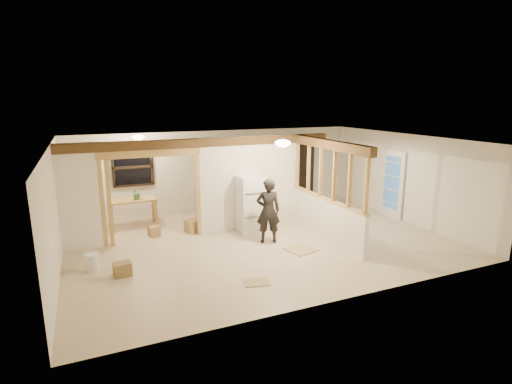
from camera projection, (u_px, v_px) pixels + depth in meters
name	position (u px, v px, depth m)	size (l,w,h in m)	color
floor	(261.00, 242.00, 9.90)	(9.00, 6.50, 0.01)	beige
ceiling	(262.00, 141.00, 9.33)	(9.00, 6.50, 0.01)	white
wall_back	(219.00, 171.00, 12.52)	(9.00, 0.01, 2.50)	silver
wall_front	(340.00, 233.00, 6.71)	(9.00, 0.01, 2.50)	silver
wall_left	(54.00, 213.00, 7.87)	(0.01, 6.50, 2.50)	silver
wall_right	(405.00, 178.00, 11.36)	(0.01, 6.50, 2.50)	silver
partition_left_stub	(79.00, 198.00, 9.12)	(0.90, 0.12, 2.50)	silver
partition_center	(250.00, 182.00, 10.77)	(2.80, 0.12, 2.50)	silver
doorway_frame	(152.00, 197.00, 9.79)	(2.46, 0.14, 2.20)	tan
header_beam_back	(206.00, 142.00, 10.04)	(7.00, 0.18, 0.22)	#543A1D
header_beam_right	(329.00, 144.00, 9.62)	(0.18, 3.30, 0.22)	#543A1D
pony_wall	(326.00, 219.00, 10.05)	(0.12, 3.20, 1.00)	silver
stud_partition	(328.00, 174.00, 9.78)	(0.14, 3.20, 1.32)	tan
window_back	(133.00, 167.00, 11.37)	(1.12, 0.10, 1.10)	black
french_door	(393.00, 184.00, 11.74)	(0.12, 0.86, 2.00)	white
ceiling_dome_main	(283.00, 143.00, 9.00)	(0.36, 0.36, 0.16)	#FFEABF
ceiling_dome_util	(138.00, 137.00, 10.42)	(0.32, 0.32, 0.14)	#FFEABF
hanging_bulb	(163.00, 151.00, 10.06)	(0.07, 0.07, 0.07)	#FFD88C
refrigerator	(250.00, 204.00, 10.50)	(0.62, 0.60, 1.50)	white
woman	(268.00, 211.00, 9.68)	(0.59, 0.38, 1.61)	#2B2627
work_table	(134.00, 213.00, 10.97)	(1.25, 0.63, 0.79)	tan
potted_plant	(137.00, 194.00, 10.80)	(0.29, 0.25, 0.32)	#2A6827
shop_vac	(76.00, 227.00, 10.14)	(0.43, 0.43, 0.56)	#AC1B16
bookshelf	(299.00, 174.00, 13.43)	(0.98, 0.33, 1.95)	black
bucket	(92.00, 262.00, 8.24)	(0.27, 0.27, 0.35)	white
box_util_a	(193.00, 226.00, 10.60)	(0.38, 0.33, 0.33)	#99794A
box_util_b	(154.00, 231.00, 10.29)	(0.27, 0.27, 0.25)	#99794A
box_front	(122.00, 269.00, 7.96)	(0.34, 0.28, 0.28)	#99794A
floor_panel_near	(301.00, 249.00, 9.35)	(0.61, 0.61, 0.02)	tan
floor_panel_far	(257.00, 282.00, 7.69)	(0.48, 0.39, 0.02)	tan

